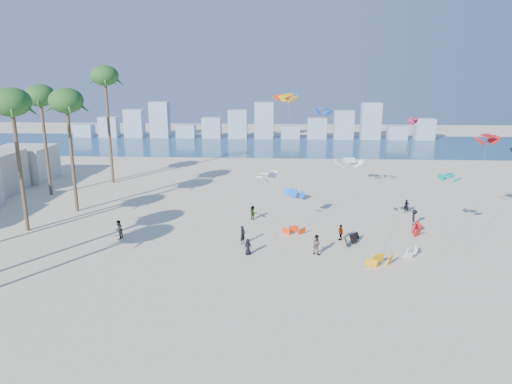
{
  "coord_description": "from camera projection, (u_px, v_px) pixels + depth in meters",
  "views": [
    {
      "loc": [
        5.41,
        -29.46,
        16.73
      ],
      "look_at": [
        3.0,
        16.0,
        4.5
      ],
      "focal_mm": 33.21,
      "sensor_mm": 36.0,
      "label": 1
    }
  ],
  "objects": [
    {
      "name": "ground",
      "position": [
        201.0,
        313.0,
        33.03
      ],
      "size": [
        220.0,
        220.0,
        0.0
      ],
      "primitive_type": "plane",
      "color": "beige",
      "rests_on": "ground"
    },
    {
      "name": "flying_kites",
      "position": [
        374.0,
        131.0,
        49.68
      ],
      "size": [
        29.01,
        26.69,
        14.26
      ],
      "color": "white",
      "rests_on": "ground"
    },
    {
      "name": "kitesurfers_far",
      "position": [
        282.0,
        223.0,
        49.22
      ],
      "size": [
        31.47,
        14.29,
        1.93
      ],
      "color": "black",
      "rests_on": "ground"
    },
    {
      "name": "ocean",
      "position": [
        256.0,
        145.0,
        102.46
      ],
      "size": [
        220.0,
        220.0,
        0.0
      ],
      "primitive_type": "plane",
      "color": "navy",
      "rests_on": "ground"
    },
    {
      "name": "palm_row",
      "position": [
        8.0,
        108.0,
        46.46
      ],
      "size": [
        10.34,
        44.8,
        16.76
      ],
      "color": "brown",
      "rests_on": "ground"
    },
    {
      "name": "kitesurfer_mid",
      "position": [
        316.0,
        244.0,
        43.07
      ],
      "size": [
        1.15,
        1.07,
        1.89
      ],
      "primitive_type": "imported",
      "rotation": [
        0.0,
        0.0,
        2.64
      ],
      "color": "gray",
      "rests_on": "ground"
    },
    {
      "name": "kitesurfer_near",
      "position": [
        243.0,
        235.0,
        45.53
      ],
      "size": [
        0.72,
        0.8,
        1.83
      ],
      "primitive_type": "imported",
      "rotation": [
        0.0,
        0.0,
        1.03
      ],
      "color": "black",
      "rests_on": "ground"
    },
    {
      "name": "grounded_kites",
      "position": [
        344.0,
        224.0,
        49.98
      ],
      "size": [
        14.7,
        23.64,
        1.1
      ],
      "color": "#FA400D",
      "rests_on": "ground"
    },
    {
      "name": "distant_skyline",
      "position": [
        253.0,
        125.0,
        111.37
      ],
      "size": [
        85.0,
        3.0,
        8.4
      ],
      "color": "#9EADBF",
      "rests_on": "ground"
    }
  ]
}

